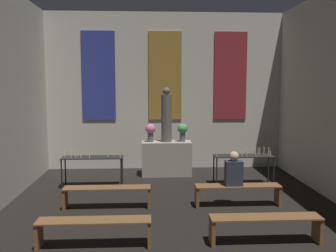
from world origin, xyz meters
TOP-DOWN VIEW (x-y plane):
  - wall_back at (0.00, 11.28)m, footprint 7.36×0.16m
  - altar at (0.00, 10.32)m, footprint 1.40×0.61m
  - statue at (0.00, 10.32)m, footprint 0.29×0.29m
  - flower_vase_left at (-0.45, 10.32)m, footprint 0.28×0.28m
  - flower_vase_right at (0.45, 10.32)m, footprint 0.28×0.28m
  - candle_rack_left at (-1.93, 9.15)m, footprint 1.51×0.48m
  - candle_rack_right at (1.93, 9.15)m, footprint 1.51×0.48m
  - pew_third_left at (-1.38, 5.62)m, footprint 1.81×0.36m
  - pew_third_right at (1.38, 5.62)m, footprint 1.81×0.36m
  - pew_back_left at (-1.38, 7.51)m, footprint 1.81×0.36m
  - pew_back_right at (1.38, 7.51)m, footprint 1.81×0.36m
  - person_seated at (1.29, 7.51)m, footprint 0.36×0.24m

SIDE VIEW (x-z plane):
  - pew_third_left at x=-1.38m, z-range 0.10..0.55m
  - pew_third_right at x=1.38m, z-range 0.10..0.55m
  - pew_back_left at x=-1.38m, z-range 0.10..0.55m
  - pew_back_right at x=1.38m, z-range 0.10..0.55m
  - altar at x=0.00m, z-range 0.00..0.96m
  - candle_rack_left at x=-1.93m, z-range 0.20..1.17m
  - candle_rack_right at x=1.93m, z-range 0.20..1.17m
  - person_seated at x=1.29m, z-range 0.41..1.14m
  - flower_vase_left at x=-0.45m, z-range 1.02..1.54m
  - flower_vase_right at x=0.45m, z-range 1.02..1.54m
  - statue at x=0.00m, z-range 0.92..2.45m
  - wall_back at x=0.00m, z-range 0.03..4.76m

